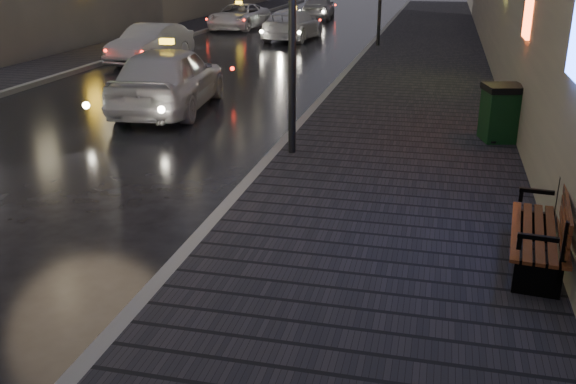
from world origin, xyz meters
name	(u,v)px	position (x,y,z in m)	size (l,w,h in m)	color
ground	(19,300)	(0.00, 0.00, 0.00)	(120.00, 120.00, 0.00)	black
sidewalk	(426,52)	(3.90, 21.00, 0.07)	(4.60, 58.00, 0.15)	black
curb	(367,50)	(1.50, 21.00, 0.07)	(0.20, 58.00, 0.15)	slate
sidewalk_far	(137,42)	(-8.70, 21.00, 0.07)	(2.40, 58.00, 0.15)	black
curb_far	(164,43)	(-7.40, 21.00, 0.07)	(0.20, 58.00, 0.15)	slate
bench	(546,231)	(5.92, 1.98, 0.62)	(0.83, 1.91, 0.95)	black
trash_bin	(501,112)	(5.80, 7.81, 0.73)	(0.92, 0.92, 1.15)	black
taxi_near	(169,78)	(-2.11, 9.37, 0.83)	(1.96, 4.86, 1.66)	silver
car_left_mid	(151,44)	(-5.87, 16.40, 0.68)	(1.45, 4.15, 1.37)	#A2A0A8
taxi_mid	(293,25)	(-2.32, 24.07, 0.68)	(1.92, 4.72, 1.37)	white
taxi_far	(239,16)	(-6.14, 27.95, 0.65)	(2.16, 4.69, 1.30)	white
car_far	(319,7)	(-3.08, 34.43, 0.73)	(1.71, 4.26, 1.45)	#97969E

